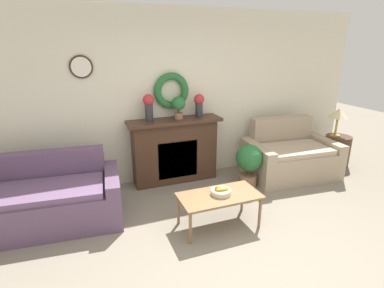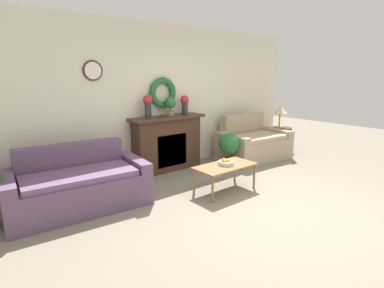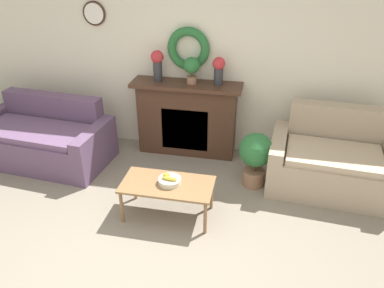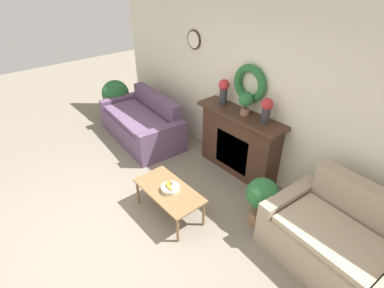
{
  "view_description": "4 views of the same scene",
  "coord_description": "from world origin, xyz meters",
  "px_view_note": "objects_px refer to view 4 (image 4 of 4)",
  "views": [
    {
      "loc": [
        -1.47,
        -2.03,
        2.15
      ],
      "look_at": [
        -0.1,
        1.54,
        0.88
      ],
      "focal_mm": 28.0,
      "sensor_mm": 36.0,
      "label": 1
    },
    {
      "loc": [
        -3.19,
        -2.28,
        1.8
      ],
      "look_at": [
        -0.19,
        1.46,
        0.68
      ],
      "focal_mm": 28.0,
      "sensor_mm": 36.0,
      "label": 2
    },
    {
      "loc": [
        0.92,
        -2.31,
        2.73
      ],
      "look_at": [
        0.2,
        1.24,
        0.73
      ],
      "focal_mm": 35.0,
      "sensor_mm": 36.0,
      "label": 3
    },
    {
      "loc": [
        2.49,
        -0.85,
        2.99
      ],
      "look_at": [
        -0.17,
        1.41,
        0.83
      ],
      "focal_mm": 28.0,
      "sensor_mm": 36.0,
      "label": 4
    }
  ],
  "objects_px": {
    "couch_left": "(143,124)",
    "potted_plant_on_mantel": "(246,101)",
    "fruit_bowl": "(170,188)",
    "vase_on_mantel_left": "(224,90)",
    "coffee_table": "(169,192)",
    "potted_plant_floor_by_loveseat": "(262,198)",
    "potted_plant_floor_by_couch": "(116,95)",
    "vase_on_mantel_right": "(267,109)",
    "loveseat_right": "(337,240)",
    "fireplace": "(239,142)"
  },
  "relations": [
    {
      "from": "couch_left",
      "to": "potted_plant_on_mantel",
      "type": "relative_size",
      "value": 5.37
    },
    {
      "from": "fruit_bowl",
      "to": "vase_on_mantel_left",
      "type": "bearing_deg",
      "value": 109.46
    },
    {
      "from": "coffee_table",
      "to": "potted_plant_floor_by_loveseat",
      "type": "bearing_deg",
      "value": 41.45
    },
    {
      "from": "potted_plant_floor_by_loveseat",
      "to": "potted_plant_floor_by_couch",
      "type": "bearing_deg",
      "value": 178.37
    },
    {
      "from": "vase_on_mantel_left",
      "to": "fruit_bowl",
      "type": "bearing_deg",
      "value": -70.54
    },
    {
      "from": "fruit_bowl",
      "to": "potted_plant_floor_by_couch",
      "type": "xyz_separation_m",
      "value": [
        -3.13,
        0.9,
        0.06
      ]
    },
    {
      "from": "coffee_table",
      "to": "fruit_bowl",
      "type": "distance_m",
      "value": 0.09
    },
    {
      "from": "vase_on_mantel_right",
      "to": "loveseat_right",
      "type": "bearing_deg",
      "value": -17.8
    },
    {
      "from": "loveseat_right",
      "to": "fruit_bowl",
      "type": "height_order",
      "value": "loveseat_right"
    },
    {
      "from": "loveseat_right",
      "to": "fireplace",
      "type": "bearing_deg",
      "value": 170.83
    },
    {
      "from": "vase_on_mantel_left",
      "to": "potted_plant_on_mantel",
      "type": "relative_size",
      "value": 1.16
    },
    {
      "from": "fruit_bowl",
      "to": "potted_plant_on_mantel",
      "type": "distance_m",
      "value": 1.63
    },
    {
      "from": "potted_plant_on_mantel",
      "to": "potted_plant_floor_by_couch",
      "type": "height_order",
      "value": "potted_plant_on_mantel"
    },
    {
      "from": "fruit_bowl",
      "to": "vase_on_mantel_right",
      "type": "height_order",
      "value": "vase_on_mantel_right"
    },
    {
      "from": "coffee_table",
      "to": "vase_on_mantel_right",
      "type": "relative_size",
      "value": 2.72
    },
    {
      "from": "vase_on_mantel_left",
      "to": "coffee_table",
      "type": "bearing_deg",
      "value": -71.47
    },
    {
      "from": "fruit_bowl",
      "to": "vase_on_mantel_left",
      "type": "height_order",
      "value": "vase_on_mantel_left"
    },
    {
      "from": "couch_left",
      "to": "vase_on_mantel_right",
      "type": "xyz_separation_m",
      "value": [
        2.31,
        0.61,
        0.95
      ]
    },
    {
      "from": "potted_plant_on_mantel",
      "to": "potted_plant_floor_by_loveseat",
      "type": "relative_size",
      "value": 0.5
    },
    {
      "from": "couch_left",
      "to": "coffee_table",
      "type": "bearing_deg",
      "value": -18.14
    },
    {
      "from": "couch_left",
      "to": "coffee_table",
      "type": "xyz_separation_m",
      "value": [
        1.98,
        -0.85,
        0.07
      ]
    },
    {
      "from": "potted_plant_floor_by_couch",
      "to": "fruit_bowl",
      "type": "bearing_deg",
      "value": -15.95
    },
    {
      "from": "fireplace",
      "to": "fruit_bowl",
      "type": "xyz_separation_m",
      "value": [
        0.12,
        -1.44,
        -0.07
      ]
    },
    {
      "from": "loveseat_right",
      "to": "vase_on_mantel_right",
      "type": "bearing_deg",
      "value": 166.92
    },
    {
      "from": "vase_on_mantel_right",
      "to": "potted_plant_floor_by_loveseat",
      "type": "height_order",
      "value": "vase_on_mantel_right"
    },
    {
      "from": "fruit_bowl",
      "to": "potted_plant_floor_by_loveseat",
      "type": "distance_m",
      "value": 1.17
    },
    {
      "from": "fireplace",
      "to": "couch_left",
      "type": "relative_size",
      "value": 0.79
    },
    {
      "from": "fireplace",
      "to": "vase_on_mantel_left",
      "type": "bearing_deg",
      "value": 179.19
    },
    {
      "from": "vase_on_mantel_left",
      "to": "potted_plant_floor_by_loveseat",
      "type": "relative_size",
      "value": 0.58
    },
    {
      "from": "fireplace",
      "to": "loveseat_right",
      "type": "distance_m",
      "value": 1.97
    },
    {
      "from": "fruit_bowl",
      "to": "vase_on_mantel_right",
      "type": "distance_m",
      "value": 1.68
    },
    {
      "from": "vase_on_mantel_right",
      "to": "coffee_table",
      "type": "bearing_deg",
      "value": -102.67
    },
    {
      "from": "coffee_table",
      "to": "vase_on_mantel_left",
      "type": "distance_m",
      "value": 1.78
    },
    {
      "from": "couch_left",
      "to": "vase_on_mantel_left",
      "type": "relative_size",
      "value": 4.62
    },
    {
      "from": "coffee_table",
      "to": "vase_on_mantel_right",
      "type": "distance_m",
      "value": 1.73
    },
    {
      "from": "potted_plant_floor_by_couch",
      "to": "potted_plant_floor_by_loveseat",
      "type": "relative_size",
      "value": 1.19
    },
    {
      "from": "fireplace",
      "to": "potted_plant_on_mantel",
      "type": "relative_size",
      "value": 4.23
    },
    {
      "from": "couch_left",
      "to": "potted_plant_floor_by_loveseat",
      "type": "relative_size",
      "value": 2.67
    },
    {
      "from": "couch_left",
      "to": "vase_on_mantel_right",
      "type": "bearing_deg",
      "value": 19.71
    },
    {
      "from": "potted_plant_floor_by_couch",
      "to": "loveseat_right",
      "type": "bearing_deg",
      "value": 0.83
    },
    {
      "from": "potted_plant_on_mantel",
      "to": "potted_plant_floor_by_loveseat",
      "type": "height_order",
      "value": "potted_plant_on_mantel"
    },
    {
      "from": "vase_on_mantel_right",
      "to": "potted_plant_on_mantel",
      "type": "bearing_deg",
      "value": -176.72
    },
    {
      "from": "loveseat_right",
      "to": "potted_plant_on_mantel",
      "type": "distance_m",
      "value": 2.11
    },
    {
      "from": "coffee_table",
      "to": "vase_on_mantel_left",
      "type": "relative_size",
      "value": 2.43
    },
    {
      "from": "coffee_table",
      "to": "vase_on_mantel_right",
      "type": "height_order",
      "value": "vase_on_mantel_right"
    },
    {
      "from": "coffee_table",
      "to": "potted_plant_on_mantel",
      "type": "height_order",
      "value": "potted_plant_on_mantel"
    },
    {
      "from": "loveseat_right",
      "to": "potted_plant_floor_by_loveseat",
      "type": "distance_m",
      "value": 0.94
    },
    {
      "from": "fireplace",
      "to": "couch_left",
      "type": "height_order",
      "value": "fireplace"
    },
    {
      "from": "fireplace",
      "to": "coffee_table",
      "type": "height_order",
      "value": "fireplace"
    },
    {
      "from": "loveseat_right",
      "to": "vase_on_mantel_left",
      "type": "height_order",
      "value": "vase_on_mantel_left"
    }
  ]
}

